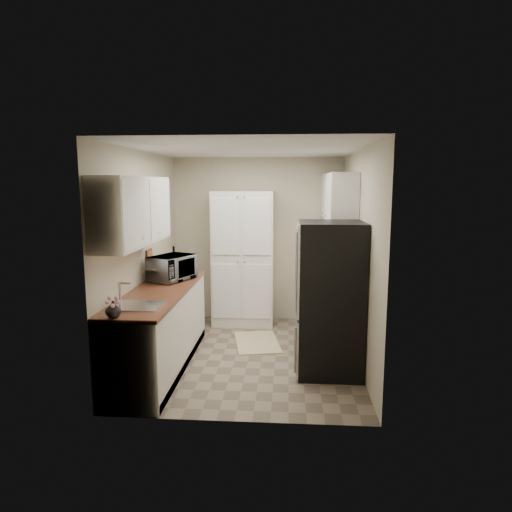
{
  "coord_description": "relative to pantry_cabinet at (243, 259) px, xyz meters",
  "views": [
    {
      "loc": [
        0.46,
        -5.38,
        2.11
      ],
      "look_at": [
        0.07,
        0.15,
        1.23
      ],
      "focal_mm": 32.0,
      "sensor_mm": 36.0,
      "label": 1
    }
  ],
  "objects": [
    {
      "name": "flower_vase",
      "position": [
        -0.89,
        -2.83,
        -0.01
      ],
      "size": [
        0.15,
        0.15,
        0.15
      ],
      "primitive_type": "imported",
      "rotation": [
        0.0,
        0.0,
        0.06
      ],
      "color": "silver",
      "rests_on": "countertop_left"
    },
    {
      "name": "room_shell",
      "position": [
        0.18,
        -1.32,
        0.63
      ],
      "size": [
        2.64,
        3.24,
        2.52
      ],
      "color": "beige",
      "rests_on": "ground"
    },
    {
      "name": "electric_range",
      "position": [
        1.17,
        -0.93,
        -0.52
      ],
      "size": [
        0.71,
        0.78,
        1.13
      ],
      "color": "#B7B7BC",
      "rests_on": "ground"
    },
    {
      "name": "ground",
      "position": [
        0.2,
        -1.32,
        -1.0
      ],
      "size": [
        3.2,
        3.2,
        0.0
      ],
      "primitive_type": "plane",
      "color": "#7A6B56",
      "rests_on": "ground"
    },
    {
      "name": "toaster_oven",
      "position": [
        1.26,
        -0.08,
        0.02
      ],
      "size": [
        0.27,
        0.34,
        0.19
      ],
      "primitive_type": "cube",
      "rotation": [
        0.0,
        0.0,
        0.02
      ],
      "color": "silver",
      "rests_on": "countertop_right"
    },
    {
      "name": "refrigerator",
      "position": [
        1.14,
        -1.73,
        -0.15
      ],
      "size": [
        0.7,
        0.72,
        1.7
      ],
      "primitive_type": "cube",
      "color": "#B7B7BC",
      "rests_on": "ground"
    },
    {
      "name": "base_cabinet_left",
      "position": [
        -0.79,
        -1.75,
        -0.56
      ],
      "size": [
        0.6,
        2.3,
        0.88
      ],
      "primitive_type": "cube",
      "color": "silver",
      "rests_on": "ground"
    },
    {
      "name": "base_cabinet_right",
      "position": [
        1.19,
        -0.12,
        -0.56
      ],
      "size": [
        0.6,
        0.8,
        0.88
      ],
      "primitive_type": "cube",
      "color": "silver",
      "rests_on": "ground"
    },
    {
      "name": "countertop_right",
      "position": [
        1.19,
        -0.12,
        -0.1
      ],
      "size": [
        0.63,
        0.83,
        0.04
      ],
      "primitive_type": "cube",
      "color": "brown",
      "rests_on": "base_cabinet_right"
    },
    {
      "name": "microwave",
      "position": [
        -0.77,
        -1.22,
        0.07
      ],
      "size": [
        0.58,
        0.67,
        0.31
      ],
      "primitive_type": "imported",
      "rotation": [
        0.0,
        0.0,
        1.14
      ],
      "color": "#A7A6AB",
      "rests_on": "countertop_left"
    },
    {
      "name": "cutting_board",
      "position": [
        -0.63,
        -0.66,
        0.05
      ],
      "size": [
        0.08,
        0.21,
        0.27
      ],
      "primitive_type": "cube",
      "rotation": [
        0.0,
        0.0,
        0.31
      ],
      "color": "#358335",
      "rests_on": "countertop_left"
    },
    {
      "name": "kitchen_mat",
      "position": [
        0.27,
        -0.85,
        -0.99
      ],
      "size": [
        0.71,
        0.97,
        0.01
      ],
      "primitive_type": "cube",
      "rotation": [
        0.0,
        0.0,
        0.18
      ],
      "color": "beige",
      "rests_on": "ground"
    },
    {
      "name": "countertop_left",
      "position": [
        -0.79,
        -1.75,
        -0.1
      ],
      "size": [
        0.63,
        2.33,
        0.04
      ],
      "primitive_type": "cube",
      "color": "brown",
      "rests_on": "base_cabinet_left"
    },
    {
      "name": "pantry_cabinet",
      "position": [
        0.0,
        0.0,
        0.0
      ],
      "size": [
        0.9,
        0.55,
        2.0
      ],
      "primitive_type": "cube",
      "color": "silver",
      "rests_on": "ground"
    },
    {
      "name": "wine_bottle",
      "position": [
        -0.85,
        -0.81,
        0.09
      ],
      "size": [
        0.08,
        0.08,
        0.33
      ],
      "primitive_type": "cylinder",
      "color": "black",
      "rests_on": "countertop_left"
    },
    {
      "name": "fruit_basket",
      "position": [
        1.27,
        -0.1,
        0.17
      ],
      "size": [
        0.32,
        0.32,
        0.11
      ],
      "primitive_type": null,
      "rotation": [
        0.0,
        0.0,
        0.37
      ],
      "color": "#D93200",
      "rests_on": "toaster_oven"
    }
  ]
}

